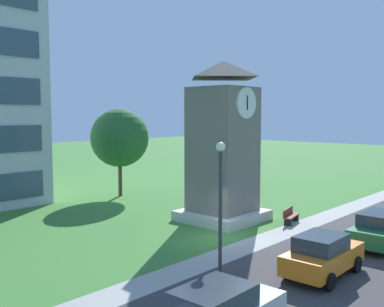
{
  "coord_description": "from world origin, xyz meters",
  "views": [
    {
      "loc": [
        -17.76,
        -14.14,
        6.38
      ],
      "look_at": [
        1.65,
        3.48,
        4.13
      ],
      "focal_mm": 41.71,
      "sensor_mm": 36.0,
      "label": 1
    }
  ],
  "objects_px": {
    "street_lamp": "(220,195)",
    "parked_car_orange": "(323,255)",
    "parked_car_green": "(382,229)",
    "park_bench": "(290,215)",
    "clock_tower": "(223,151)",
    "tree_by_building": "(120,138)"
  },
  "relations": [
    {
      "from": "parked_car_green",
      "to": "parked_car_orange",
      "type": "bearing_deg",
      "value": 177.23
    },
    {
      "from": "clock_tower",
      "to": "street_lamp",
      "type": "relative_size",
      "value": 1.79
    },
    {
      "from": "street_lamp",
      "to": "parked_car_orange",
      "type": "distance_m",
      "value": 4.85
    },
    {
      "from": "park_bench",
      "to": "clock_tower",
      "type": "bearing_deg",
      "value": 120.94
    },
    {
      "from": "park_bench",
      "to": "parked_car_green",
      "type": "height_order",
      "value": "parked_car_green"
    },
    {
      "from": "park_bench",
      "to": "tree_by_building",
      "type": "bearing_deg",
      "value": 94.24
    },
    {
      "from": "street_lamp",
      "to": "parked_car_green",
      "type": "bearing_deg",
      "value": -18.13
    },
    {
      "from": "street_lamp",
      "to": "parked_car_orange",
      "type": "relative_size",
      "value": 1.3
    },
    {
      "from": "park_bench",
      "to": "parked_car_orange",
      "type": "relative_size",
      "value": 0.45
    },
    {
      "from": "park_bench",
      "to": "parked_car_orange",
      "type": "xyz_separation_m",
      "value": [
        -6.88,
        -5.37,
        0.4
      ]
    },
    {
      "from": "parked_car_orange",
      "to": "tree_by_building",
      "type": "bearing_deg",
      "value": 73.78
    },
    {
      "from": "parked_car_green",
      "to": "clock_tower",
      "type": "bearing_deg",
      "value": 96.1
    },
    {
      "from": "clock_tower",
      "to": "park_bench",
      "type": "relative_size",
      "value": 5.15
    },
    {
      "from": "tree_by_building",
      "to": "parked_car_orange",
      "type": "height_order",
      "value": "tree_by_building"
    },
    {
      "from": "park_bench",
      "to": "parked_car_green",
      "type": "relative_size",
      "value": 0.39
    },
    {
      "from": "park_bench",
      "to": "parked_car_orange",
      "type": "height_order",
      "value": "parked_car_orange"
    },
    {
      "from": "clock_tower",
      "to": "tree_by_building",
      "type": "height_order",
      "value": "clock_tower"
    },
    {
      "from": "clock_tower",
      "to": "street_lamp",
      "type": "height_order",
      "value": "clock_tower"
    },
    {
      "from": "park_bench",
      "to": "tree_by_building",
      "type": "xyz_separation_m",
      "value": [
        -1.08,
        14.59,
        4.14
      ]
    },
    {
      "from": "street_lamp",
      "to": "parked_car_green",
      "type": "relative_size",
      "value": 1.13
    },
    {
      "from": "clock_tower",
      "to": "parked_car_green",
      "type": "bearing_deg",
      "value": -83.9
    },
    {
      "from": "parked_car_green",
      "to": "park_bench",
      "type": "bearing_deg",
      "value": 78.88
    }
  ]
}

